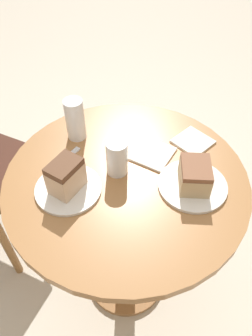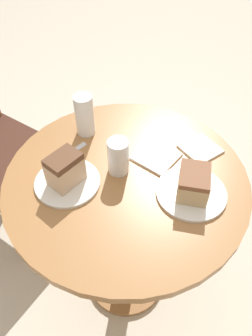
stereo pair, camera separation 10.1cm
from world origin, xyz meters
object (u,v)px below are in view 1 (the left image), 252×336
at_px(plate_near, 68,189).
at_px(plate_far, 192,185).
at_px(glass_water, 117,159).
at_px(cake_slice_near, 66,176).
at_px(glass_lemonade, 75,122).
at_px(cake_slice_far, 195,175).

distance_m(plate_near, plate_far, 0.38).
bearing_deg(glass_water, plate_near, 148.70).
distance_m(plate_near, cake_slice_near, 0.06).
bearing_deg(cake_slice_near, glass_water, -31.30).
bearing_deg(glass_lemonade, cake_slice_near, -149.72).
height_order(cake_slice_far, glass_lemonade, glass_lemonade).
distance_m(plate_far, cake_slice_near, 0.39).
xyz_separation_m(plate_near, plate_far, (0.21, -0.32, 0.00)).
bearing_deg(cake_slice_far, glass_lemonade, 89.24).
relative_size(glass_lemonade, glass_water, 1.24).
distance_m(cake_slice_near, glass_water, 0.17).
bearing_deg(cake_slice_far, plate_far, -63.43).
xyz_separation_m(cake_slice_far, glass_lemonade, (0.01, 0.44, 0.01)).
xyz_separation_m(plate_near, cake_slice_near, (-0.00, 0.00, 0.06)).
bearing_deg(plate_far, cake_slice_near, 122.88).
relative_size(plate_near, cake_slice_near, 1.94).
height_order(cake_slice_near, cake_slice_far, cake_slice_near).
relative_size(plate_near, plate_far, 0.96).
distance_m(plate_near, cake_slice_far, 0.38).
xyz_separation_m(plate_far, cake_slice_near, (-0.21, 0.32, 0.06)).
height_order(plate_far, glass_lemonade, glass_lemonade).
bearing_deg(cake_slice_far, plate_near, 122.88).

